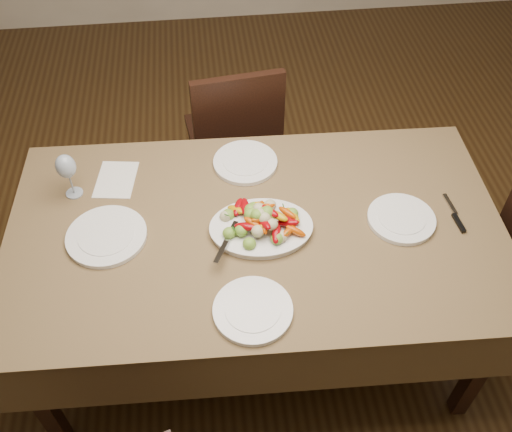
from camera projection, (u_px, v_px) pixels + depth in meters
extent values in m
plane|color=#382511|center=(264.00, 339.00, 2.65)|extent=(6.00, 6.00, 0.00)
cube|color=brown|center=(256.00, 287.00, 2.38)|extent=(1.88, 1.11, 0.76)
ellipsoid|color=white|center=(261.00, 229.00, 2.08)|extent=(0.37, 0.28, 0.02)
cylinder|color=white|center=(107.00, 236.00, 2.06)|extent=(0.29, 0.29, 0.02)
cylinder|color=white|center=(401.00, 219.00, 2.12)|extent=(0.25, 0.25, 0.02)
cylinder|color=white|center=(245.00, 163.00, 2.33)|extent=(0.26, 0.26, 0.02)
cylinder|color=white|center=(253.00, 310.00, 1.85)|extent=(0.26, 0.26, 0.02)
cube|color=silver|center=(116.00, 180.00, 2.27)|extent=(0.18, 0.23, 0.00)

